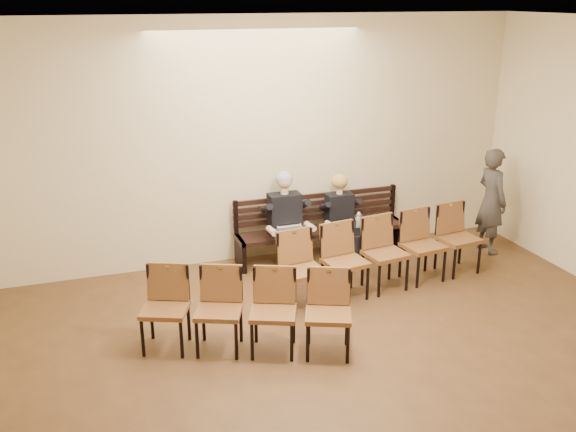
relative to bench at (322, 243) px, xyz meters
name	(u,v)px	position (x,y,z in m)	size (l,w,h in m)	color
room_walls	(403,154)	(-0.88, -3.86, 2.31)	(8.02, 10.01, 3.51)	beige
bench	(322,243)	(0.00, 0.00, 0.00)	(2.60, 0.90, 0.45)	black
seated_man	(287,220)	(-0.59, -0.12, 0.46)	(0.57, 0.79, 1.37)	black
seated_woman	(342,222)	(0.26, -0.12, 0.34)	(0.49, 0.68, 1.14)	black
laptop	(292,231)	(-0.57, -0.28, 0.36)	(0.36, 0.29, 0.26)	silver
water_bottle	(358,227)	(0.39, -0.42, 0.34)	(0.07, 0.07, 0.23)	silver
bag	(372,241)	(0.81, -0.04, -0.07)	(0.42, 0.29, 0.31)	black
passerby	(492,193)	(2.49, -0.60, 0.70)	(0.68, 0.44, 1.85)	#3A3630
chair_row_front	(246,312)	(-1.78, -2.24, 0.24)	(2.28, 0.51, 0.94)	brown
chair_row_back	(385,254)	(0.39, -1.28, 0.26)	(2.99, 0.53, 0.97)	brown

